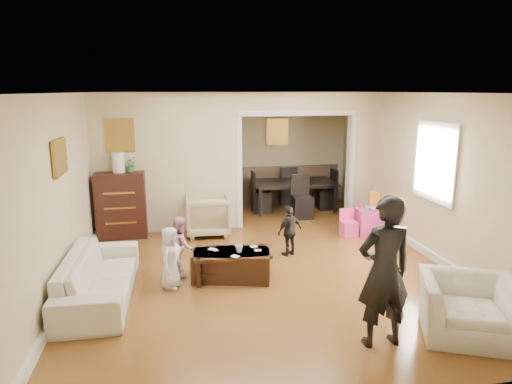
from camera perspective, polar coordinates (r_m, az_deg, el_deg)
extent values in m
plane|color=#905E25|center=(7.29, 0.29, -8.42)|extent=(7.00, 7.00, 0.00)
cube|color=beige|center=(8.58, -11.07, 3.58)|extent=(2.75, 0.18, 2.60)
cube|color=beige|center=(9.37, 13.24, 4.23)|extent=(0.55, 0.18, 2.60)
cube|color=beige|center=(8.81, 5.23, 11.35)|extent=(2.22, 0.18, 0.35)
cube|color=white|center=(7.53, 21.82, 3.56)|extent=(0.03, 0.95, 1.10)
cube|color=brown|center=(8.46, -16.86, 6.90)|extent=(0.45, 0.03, 0.55)
cube|color=brown|center=(6.30, -23.62, 4.08)|extent=(0.03, 0.55, 0.40)
cube|color=brown|center=(10.44, 2.70, 7.61)|extent=(0.45, 0.03, 0.55)
imported|color=silver|center=(6.22, -19.26, -10.07)|extent=(0.85, 2.07, 0.60)
imported|color=#C1B386|center=(8.42, -6.09, -2.92)|extent=(0.82, 0.84, 0.74)
imported|color=silver|center=(5.57, 25.30, -13.14)|extent=(1.24, 1.18, 0.64)
cube|color=#33130F|center=(8.55, -16.67, -1.55)|extent=(0.87, 0.49, 1.20)
cylinder|color=#FFF5CF|center=(8.40, -17.01, 3.61)|extent=(0.22, 0.22, 0.36)
imported|color=#3A7233|center=(8.39, -15.64, 3.41)|extent=(0.25, 0.22, 0.28)
cube|color=#361D11|center=(6.51, -3.10, -9.20)|extent=(1.18, 0.78, 0.41)
imported|color=silver|center=(6.38, -2.17, -7.20)|extent=(0.13, 0.13, 0.10)
cube|color=#D93993|center=(8.73, 14.19, -3.58)|extent=(0.53, 0.53, 0.47)
cube|color=yellow|center=(8.77, 14.77, -0.92)|extent=(0.20, 0.09, 0.30)
cylinder|color=#29CDCD|center=(8.58, 13.82, -1.93)|extent=(0.08, 0.08, 0.08)
cube|color=red|center=(8.72, 13.24, -1.76)|extent=(0.09, 0.08, 0.05)
imported|color=white|center=(8.58, 14.92, -2.09)|extent=(0.23, 0.23, 0.05)
imported|color=black|center=(10.11, 4.83, -0.51)|extent=(1.87, 1.09, 0.65)
imported|color=black|center=(4.87, 15.92, -9.72)|extent=(0.62, 0.43, 1.63)
imported|color=silver|center=(6.24, -10.78, -8.18)|extent=(0.42, 0.49, 0.86)
imported|color=pink|center=(6.66, -9.48, -6.73)|extent=(0.37, 0.45, 0.86)
imported|color=black|center=(7.32, 4.30, -4.94)|extent=(0.52, 0.40, 0.82)
cube|color=white|center=(6.61, -0.29, -6.92)|extent=(0.11, 0.10, 0.00)
cube|color=white|center=(6.55, -5.72, -7.19)|extent=(0.10, 0.11, 0.00)
cube|color=white|center=(6.25, -2.65, -8.14)|extent=(0.14, 0.14, 0.00)
cube|color=white|center=(6.47, 0.25, -7.39)|extent=(0.11, 0.09, 0.00)
cube|color=white|center=(6.50, -5.24, -7.32)|extent=(0.10, 0.11, 0.00)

